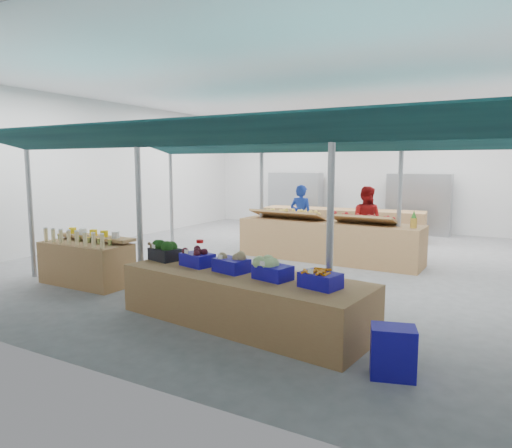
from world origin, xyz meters
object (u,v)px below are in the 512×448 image
object	(u,v)px
veg_counter	(243,298)
fruit_counter	(328,241)
vendor_right	(365,221)
vendor_left	(301,217)
bottle_shelf	(88,261)
crate_stack	(393,352)

from	to	relation	value
veg_counter	fruit_counter	distance (m)	4.87
veg_counter	vendor_right	world-z (taller)	vendor_right
fruit_counter	veg_counter	bearing A→B (deg)	-82.91
fruit_counter	vendor_left	xyz separation A→B (m)	(-1.20, 1.10, 0.41)
bottle_shelf	vendor_left	xyz separation A→B (m)	(2.17, 5.49, 0.45)
vendor_right	veg_counter	bearing A→B (deg)	90.34
bottle_shelf	crate_stack	bearing A→B (deg)	-10.22
bottle_shelf	fruit_counter	bearing A→B (deg)	52.90
bottle_shelf	vendor_left	size ratio (longest dim) A/B	1.04
bottle_shelf	veg_counter	bearing A→B (deg)	-6.48
vendor_left	vendor_right	world-z (taller)	same
crate_stack	vendor_left	world-z (taller)	vendor_left
bottle_shelf	crate_stack	size ratio (longest dim) A/B	3.22
vendor_right	bottle_shelf	bearing A→B (deg)	55.94
veg_counter	crate_stack	bearing A→B (deg)	-9.37
bottle_shelf	vendor_right	xyz separation A→B (m)	(3.97, 5.49, 0.45)
vendor_right	crate_stack	bearing A→B (deg)	110.00
veg_counter	fruit_counter	size ratio (longest dim) A/B	0.86
bottle_shelf	vendor_left	distance (m)	5.92
vendor_left	crate_stack	bearing A→B (deg)	122.75
fruit_counter	vendor_right	size ratio (longest dim) A/B	2.50
bottle_shelf	fruit_counter	xyz separation A→B (m)	(3.37, 4.39, 0.03)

